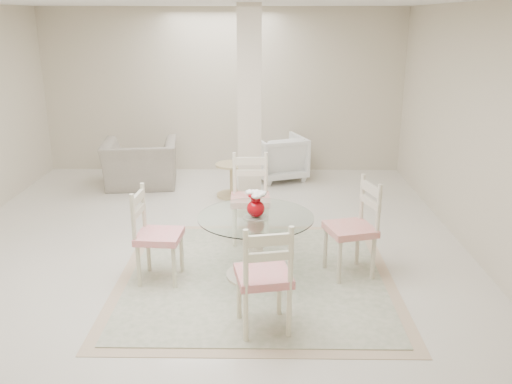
{
  "coord_description": "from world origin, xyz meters",
  "views": [
    {
      "loc": [
        0.68,
        -5.6,
        2.53
      ],
      "look_at": [
        0.6,
        -0.41,
        0.85
      ],
      "focal_mm": 38.0,
      "sensor_mm": 36.0,
      "label": 1
    }
  ],
  "objects_px": {
    "column": "(250,114)",
    "dining_chair_east": "(357,221)",
    "dining_table": "(256,247)",
    "dining_chair_south": "(265,270)",
    "armchair_white": "(279,157)",
    "side_table": "(232,181)",
    "dining_chair_north": "(250,191)",
    "recliner_taupe": "(141,164)",
    "red_vase": "(256,203)",
    "dining_chair_west": "(152,228)"
  },
  "relations": [
    {
      "from": "dining_chair_west",
      "to": "side_table",
      "type": "distance_m",
      "value": 2.79
    },
    {
      "from": "dining_chair_north",
      "to": "dining_chair_west",
      "type": "xyz_separation_m",
      "value": [
        -0.94,
        -1.09,
        -0.03
      ]
    },
    {
      "from": "dining_chair_east",
      "to": "dining_chair_west",
      "type": "relative_size",
      "value": 1.05
    },
    {
      "from": "dining_table",
      "to": "dining_chair_west",
      "type": "distance_m",
      "value": 1.04
    },
    {
      "from": "dining_table",
      "to": "recliner_taupe",
      "type": "relative_size",
      "value": 1.03
    },
    {
      "from": "armchair_white",
      "to": "dining_chair_north",
      "type": "bearing_deg",
      "value": 60.68
    },
    {
      "from": "dining_chair_north",
      "to": "side_table",
      "type": "height_order",
      "value": "dining_chair_north"
    },
    {
      "from": "dining_chair_west",
      "to": "recliner_taupe",
      "type": "relative_size",
      "value": 0.96
    },
    {
      "from": "dining_chair_north",
      "to": "recliner_taupe",
      "type": "xyz_separation_m",
      "value": [
        -1.76,
        2.1,
        -0.23
      ]
    },
    {
      "from": "dining_chair_east",
      "to": "side_table",
      "type": "xyz_separation_m",
      "value": [
        -1.4,
        2.53,
        -0.36
      ]
    },
    {
      "from": "red_vase",
      "to": "side_table",
      "type": "xyz_separation_m",
      "value": [
        -0.39,
        2.63,
        -0.57
      ]
    },
    {
      "from": "red_vase",
      "to": "dining_chair_east",
      "type": "distance_m",
      "value": 1.04
    },
    {
      "from": "dining_chair_west",
      "to": "dining_chair_north",
      "type": "bearing_deg",
      "value": -36.67
    },
    {
      "from": "dining_chair_east",
      "to": "dining_chair_south",
      "type": "bearing_deg",
      "value": -55.67
    },
    {
      "from": "dining_chair_south",
      "to": "recliner_taupe",
      "type": "bearing_deg",
      "value": -76.35
    },
    {
      "from": "dining_table",
      "to": "side_table",
      "type": "relative_size",
      "value": 2.31
    },
    {
      "from": "side_table",
      "to": "recliner_taupe",
      "type": "bearing_deg",
      "value": 161.34
    },
    {
      "from": "red_vase",
      "to": "dining_chair_north",
      "type": "xyz_separation_m",
      "value": [
        -0.08,
        1.02,
        -0.21
      ]
    },
    {
      "from": "red_vase",
      "to": "side_table",
      "type": "height_order",
      "value": "red_vase"
    },
    {
      "from": "red_vase",
      "to": "recliner_taupe",
      "type": "xyz_separation_m",
      "value": [
        -1.84,
        3.12,
        -0.44
      ]
    },
    {
      "from": "dining_chair_south",
      "to": "dining_chair_east",
      "type": "bearing_deg",
      "value": -141.09
    },
    {
      "from": "red_vase",
      "to": "dining_chair_south",
      "type": "relative_size",
      "value": 0.25
    },
    {
      "from": "dining_chair_south",
      "to": "armchair_white",
      "type": "height_order",
      "value": "dining_chair_south"
    },
    {
      "from": "dining_table",
      "to": "red_vase",
      "type": "xyz_separation_m",
      "value": [
        0.0,
        -0.0,
        0.46
      ]
    },
    {
      "from": "column",
      "to": "dining_chair_east",
      "type": "relative_size",
      "value": 2.43
    },
    {
      "from": "column",
      "to": "dining_chair_south",
      "type": "height_order",
      "value": "column"
    },
    {
      "from": "column",
      "to": "dining_table",
      "type": "relative_size",
      "value": 2.36
    },
    {
      "from": "side_table",
      "to": "red_vase",
      "type": "bearing_deg",
      "value": -81.57
    },
    {
      "from": "dining_table",
      "to": "recliner_taupe",
      "type": "xyz_separation_m",
      "value": [
        -1.83,
        3.12,
        0.02
      ]
    },
    {
      "from": "dining_table",
      "to": "dining_chair_south",
      "type": "distance_m",
      "value": 1.05
    },
    {
      "from": "column",
      "to": "dining_chair_north",
      "type": "distance_m",
      "value": 1.17
    },
    {
      "from": "dining_chair_south",
      "to": "side_table",
      "type": "bearing_deg",
      "value": -93.88
    },
    {
      "from": "dining_table",
      "to": "column",
      "type": "bearing_deg",
      "value": 93.12
    },
    {
      "from": "red_vase",
      "to": "armchair_white",
      "type": "bearing_deg",
      "value": 84.84
    },
    {
      "from": "armchair_white",
      "to": "dining_chair_east",
      "type": "bearing_deg",
      "value": 81.04
    },
    {
      "from": "dining_chair_north",
      "to": "side_table",
      "type": "bearing_deg",
      "value": 99.12
    },
    {
      "from": "dining_chair_south",
      "to": "armchair_white",
      "type": "distance_m",
      "value": 4.58
    },
    {
      "from": "dining_chair_west",
      "to": "dining_chair_south",
      "type": "height_order",
      "value": "dining_chair_south"
    },
    {
      "from": "column",
      "to": "armchair_white",
      "type": "xyz_separation_m",
      "value": [
        0.43,
        1.65,
        -0.99
      ]
    },
    {
      "from": "dining_chair_west",
      "to": "recliner_taupe",
      "type": "distance_m",
      "value": 3.3
    },
    {
      "from": "dining_table",
      "to": "armchair_white",
      "type": "distance_m",
      "value": 3.57
    },
    {
      "from": "dining_table",
      "to": "armchair_white",
      "type": "xyz_separation_m",
      "value": [
        0.32,
        3.55,
        0.02
      ]
    },
    {
      "from": "column",
      "to": "armchair_white",
      "type": "height_order",
      "value": "column"
    },
    {
      "from": "recliner_taupe",
      "to": "dining_chair_west",
      "type": "bearing_deg",
      "value": 97.43
    },
    {
      "from": "column",
      "to": "dining_chair_north",
      "type": "height_order",
      "value": "column"
    },
    {
      "from": "recliner_taupe",
      "to": "armchair_white",
      "type": "relative_size",
      "value": 1.4
    },
    {
      "from": "recliner_taupe",
      "to": "armchair_white",
      "type": "xyz_separation_m",
      "value": [
        2.16,
        0.44,
        -0.0
      ]
    },
    {
      "from": "column",
      "to": "recliner_taupe",
      "type": "distance_m",
      "value": 2.33
    },
    {
      "from": "dining_chair_north",
      "to": "dining_table",
      "type": "bearing_deg",
      "value": -87.29
    },
    {
      "from": "column",
      "to": "armchair_white",
      "type": "bearing_deg",
      "value": 75.43
    }
  ]
}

